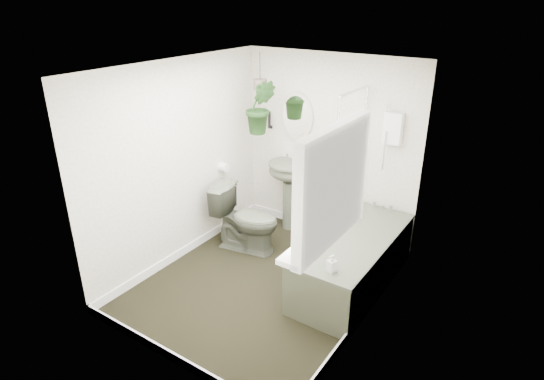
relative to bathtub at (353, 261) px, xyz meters
The scene contains 22 objects.
floor 0.99m from the bathtub, 147.99° to the right, with size 2.30×2.80×0.02m, color black.
ceiling 2.23m from the bathtub, 147.99° to the right, with size 2.30×2.80×0.02m, color white.
wall_back 1.49m from the bathtub, 131.32° to the left, with size 2.30×0.02×2.30m, color white.
wall_front 2.24m from the bathtub, 112.73° to the right, with size 2.30×0.02×2.30m, color white.
wall_left 2.20m from the bathtub, 165.69° to the right, with size 0.02×2.80×2.30m, color white.
wall_right 1.06m from the bathtub, 54.25° to the right, with size 0.02×2.80×2.30m, color white.
skirting 0.97m from the bathtub, 147.99° to the right, with size 2.30×2.80×0.10m, color white.
bathtub is the anchor object (origin of this frame).
bath_screen 1.15m from the bathtub, 123.96° to the left, with size 0.04×0.72×1.40m, color silver, non-canonical shape.
shower_box 1.51m from the bathtub, 90.00° to the left, with size 0.20×0.10×0.35m, color white.
oval_mirror 1.95m from the bathtub, 145.16° to the left, with size 0.46×0.03×0.62m, color beige.
wall_sconce 2.17m from the bathtub, 152.47° to the left, with size 0.04×0.04×0.22m, color black.
toilet_roll_holder 2.01m from the bathtub, behind, with size 0.11×0.11×0.11m, color white.
window_recess 1.84m from the bathtub, 76.41° to the right, with size 0.08×1.00×0.90m, color white.
window_sill 1.54m from the bathtub, 79.61° to the right, with size 0.18×1.00×0.04m, color white.
window_blinds 1.83m from the bathtub, 78.46° to the right, with size 0.01×0.86×0.76m, color white.
toilet 1.41m from the bathtub, behind, with size 0.46×0.80×0.82m, color #4D5142.
pedestal_sink 1.46m from the bathtub, 149.61° to the left, with size 0.55×0.47×0.93m, color #4D5142, non-canonical shape.
sill_plant 1.57m from the bathtub, 78.99° to the right, with size 0.24×0.21×0.26m, color black.
hanging_plant 2.08m from the bathtub, 163.30° to the left, with size 0.36×0.29×0.65m, color black.
soap_bottle 0.79m from the bathtub, 83.18° to the right, with size 0.08×0.08×0.17m, color #272524.
hanging_pot 2.27m from the bathtub, 163.30° to the left, with size 0.16×0.16×0.12m, color brown.
Camera 1 is at (2.38, -3.41, 2.91)m, focal length 30.00 mm.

